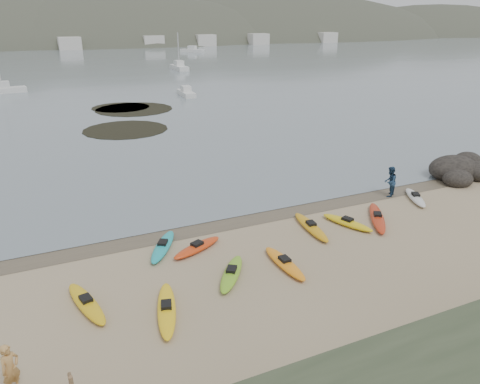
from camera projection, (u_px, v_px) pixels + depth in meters
name	position (u px, v px, depth m)	size (l,w,h in m)	color
ground	(240.00, 217.00, 26.54)	(600.00, 600.00, 0.00)	tan
wet_sand	(242.00, 219.00, 26.28)	(60.00, 60.00, 0.00)	brown
water	(30.00, 34.00, 280.79)	(1200.00, 1200.00, 0.00)	slate
kayaks	(272.00, 246.00, 22.82)	(21.79, 8.71, 0.34)	#78B824
person_west	(10.00, 369.00, 13.95)	(0.61, 0.40, 1.68)	tan
person_east	(390.00, 182.00, 29.23)	(0.94, 0.73, 1.93)	navy
rock_cluster	(462.00, 173.00, 33.03)	(5.36, 3.95, 1.85)	black
kelp_mats	(128.00, 115.00, 53.30)	(12.00, 19.79, 0.04)	black
moored_boats	(20.00, 69.00, 93.67)	(91.33, 83.20, 1.38)	silver
far_hills	(139.00, 77.00, 212.12)	(550.00, 135.00, 80.00)	#384235
far_town	(68.00, 44.00, 151.08)	(199.00, 5.00, 4.00)	beige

